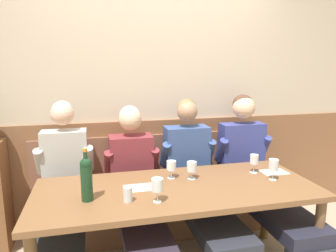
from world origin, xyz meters
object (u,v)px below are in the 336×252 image
wine_glass_near_bucket (192,167)px  water_tumbler_left (128,194)px  person_center_left_seat (198,182)px  wine_bottle_amber_mid (86,178)px  wall_bench (158,204)px  wine_glass_by_bottle (254,160)px  person_center_right_seat (63,194)px  dining_table (177,197)px  person_left_seat (136,188)px  wine_glass_mid_left (171,166)px  person_right_seat (259,176)px  wine_glass_center_front (157,186)px  wine_glass_right_end (274,166)px

wine_glass_near_bucket → water_tumbler_left: (-0.53, -0.30, -0.04)m
person_center_left_seat → wine_bottle_amber_mid: person_center_left_seat is taller
wall_bench → water_tumbler_left: (-0.38, -0.87, 0.51)m
wine_glass_by_bottle → person_center_right_seat: bearing=173.2°
dining_table → wine_glass_near_bucket: (0.15, 0.13, 0.18)m
person_left_seat → wine_glass_mid_left: bearing=-32.4°
person_center_right_seat → person_left_seat: 0.58m
person_right_seat → wine_glass_near_bucket: person_right_seat is taller
person_left_seat → wine_bottle_amber_mid: bearing=-131.7°
person_left_seat → wine_glass_by_bottle: bearing=-11.5°
wine_bottle_amber_mid → wine_glass_center_front: wine_bottle_amber_mid is taller
person_right_seat → wall_bench: bearing=156.1°
wine_glass_mid_left → person_left_seat: bearing=147.6°
dining_table → person_center_left_seat: (0.28, 0.33, -0.04)m
person_center_right_seat → wine_glass_right_end: person_center_right_seat is taller
wall_bench → person_left_seat: bearing=-125.5°
wine_glass_mid_left → person_right_seat: bearing=9.4°
wine_glass_by_bottle → wine_glass_near_bucket: bearing=-178.2°
wall_bench → wine_glass_right_end: size_ratio=14.32×
dining_table → wine_glass_near_bucket: 0.27m
person_center_left_seat → wine_glass_near_bucket: person_center_left_seat is taller
person_left_seat → dining_table: bearing=-53.2°
person_right_seat → wine_glass_near_bucket: bearing=-164.6°
person_center_right_seat → wine_glass_near_bucket: (0.98, -0.20, 0.21)m
wine_glass_by_bottle → wine_glass_near_bucket: wine_glass_by_bottle is taller
wall_bench → dining_table: bearing=-90.0°
dining_table → person_center_left_seat: 0.44m
wine_bottle_amber_mid → person_center_left_seat: bearing=24.7°
wine_bottle_amber_mid → wine_glass_by_bottle: wine_bottle_amber_mid is taller
person_right_seat → wine_glass_by_bottle: 0.32m
wine_bottle_amber_mid → dining_table: bearing=7.7°
wall_bench → person_right_seat: 1.00m
person_center_left_seat → wine_glass_right_end: (0.48, -0.37, 0.23)m
wine_glass_by_bottle → person_center_left_seat: bearing=156.0°
person_left_seat → person_center_left_seat: person_center_left_seat is taller
dining_table → wine_glass_right_end: 0.78m
wall_bench → wine_bottle_amber_mid: bearing=-129.0°
person_right_seat → wine_glass_by_bottle: (-0.16, -0.18, 0.21)m
person_center_right_seat → wine_glass_right_end: size_ratio=8.04×
person_left_seat → person_center_left_seat: (0.53, -0.01, 0.00)m
wine_glass_center_front → water_tumbler_left: size_ratio=1.62×
person_left_seat → person_right_seat: person_right_seat is taller
person_center_left_seat → person_right_seat: person_right_seat is taller
person_left_seat → wine_glass_mid_left: size_ratio=9.16×
person_center_left_seat → wine_bottle_amber_mid: 1.04m
water_tumbler_left → wine_bottle_amber_mid: bearing=162.4°
dining_table → wine_glass_right_end: bearing=-2.7°
person_right_seat → wine_glass_center_front: bearing=-152.6°
wall_bench → person_right_seat: person_right_seat is taller
person_right_seat → wine_bottle_amber_mid: 1.57m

